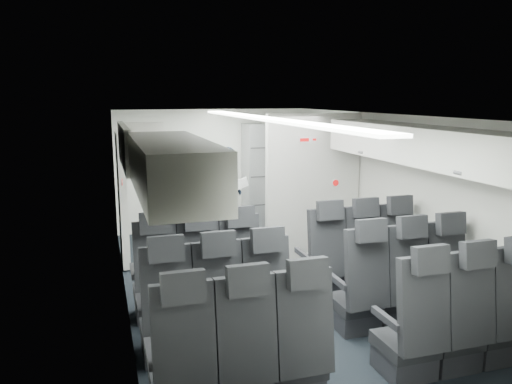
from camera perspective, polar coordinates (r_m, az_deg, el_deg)
cabin_shell at (r=6.10m, az=1.12°, el=-0.92°), size 3.41×6.01×2.16m
seat_row_front at (r=5.81m, az=2.78°, el=-8.92°), size 3.33×0.56×1.24m
seat_row_mid at (r=5.04m, az=6.37°, el=-12.20°), size 3.33×0.56×1.24m
seat_row_rear at (r=4.31m, az=11.37°, el=-16.55°), size 3.33×0.56×1.24m
overhead_bin_left_rear at (r=3.73m, az=-9.60°, el=2.83°), size 0.53×1.80×0.40m
overhead_bin_left_front_open at (r=5.47m, az=-12.52°, el=3.96°), size 0.64×1.70×0.72m
overhead_bin_right_rear at (r=4.95m, az=24.52°, el=3.96°), size 0.53×1.80×0.40m
overhead_bin_right_front at (r=6.36m, az=14.00°, el=5.94°), size 0.53×1.70×0.40m
bulkhead_partition at (r=7.19m, az=6.52°, el=0.44°), size 1.40×0.15×2.13m
galley_unit at (r=8.97m, az=1.38°, el=1.77°), size 0.85×0.52×1.90m
boarding_door at (r=7.36m, az=-15.02°, el=-0.59°), size 0.12×1.27×1.86m
flight_attendant at (r=7.78m, az=-3.09°, el=-0.74°), size 0.58×0.69×1.61m
carry_on_bag at (r=5.28m, az=-11.80°, el=4.42°), size 0.42×0.33×0.22m
papers at (r=7.74m, az=-1.65°, el=0.99°), size 0.21×0.08×0.15m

